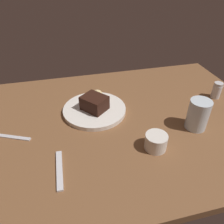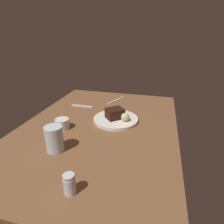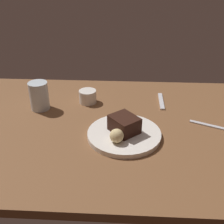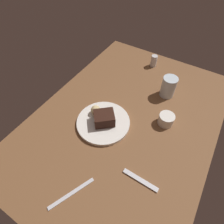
{
  "view_description": "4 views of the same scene",
  "coord_description": "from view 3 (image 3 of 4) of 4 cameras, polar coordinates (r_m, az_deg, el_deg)",
  "views": [
    {
      "loc": [
        -19.32,
        -65.43,
        55.92
      ],
      "look_at": [
        -2.67,
        2.54,
        5.31
      ],
      "focal_mm": 34.98,
      "sensor_mm": 36.0,
      "label": 1
    },
    {
      "loc": [
        87.36,
        30.34,
        51.86
      ],
      "look_at": [
        -8.15,
        5.61,
        8.63
      ],
      "focal_mm": 30.22,
      "sensor_mm": 36.0,
      "label": 2
    },
    {
      "loc": [
        -9.17,
        89.56,
        58.38
      ],
      "look_at": [
        -4.14,
        -0.28,
        8.24
      ],
      "focal_mm": 44.87,
      "sensor_mm": 36.0,
      "label": 3
    },
    {
      "loc": [
        -52.6,
        -24.07,
        77.27
      ],
      "look_at": [
        -2.57,
        6.61,
        6.06
      ],
      "focal_mm": 30.03,
      "sensor_mm": 36.0,
      "label": 4
    }
  ],
  "objects": [
    {
      "name": "butter_knife",
      "position": [
        1.1,
        20.35,
        -2.88
      ],
      "size": [
        17.93,
        8.99,
        0.5
      ],
      "primitive_type": "cube",
      "rotation": [
        0.0,
        0.0,
        5.87
      ],
      "color": "silver",
      "rests_on": "dining_table"
    },
    {
      "name": "dessert_plate",
      "position": [
        0.98,
        2.49,
        -4.56
      ],
      "size": [
        25.77,
        25.77,
        1.78
      ],
      "primitive_type": "cylinder",
      "color": "white",
      "rests_on": "dining_table"
    },
    {
      "name": "bread_roll",
      "position": [
        0.92,
        0.96,
        -4.87
      ],
      "size": [
        4.7,
        4.7,
        4.7
      ],
      "primitive_type": "sphere",
      "color": "#DBC184",
      "rests_on": "dessert_plate"
    },
    {
      "name": "dining_table",
      "position": [
        1.06,
        -2.24,
        -3.18
      ],
      "size": [
        120.0,
        84.0,
        3.0
      ],
      "primitive_type": "cube",
      "color": "brown",
      "rests_on": "ground"
    },
    {
      "name": "dessert_spoon",
      "position": [
        1.23,
        9.98,
        2.19
      ],
      "size": [
        2.08,
        15.03,
        0.7
      ],
      "primitive_type": "cube",
      "rotation": [
        0.0,
        0.0,
        4.69
      ],
      "color": "silver",
      "rests_on": "dining_table"
    },
    {
      "name": "coffee_cup",
      "position": [
        1.21,
        -4.97,
        3.17
      ],
      "size": [
        7.4,
        7.4,
        5.51
      ],
      "primitive_type": "cylinder",
      "color": "silver",
      "rests_on": "dining_table"
    },
    {
      "name": "water_glass",
      "position": [
        1.18,
        -14.62,
        3.21
      ],
      "size": [
        7.72,
        7.72,
        11.58
      ],
      "primitive_type": "cylinder",
      "color": "silver",
      "rests_on": "dining_table"
    },
    {
      "name": "chocolate_cake_slice",
      "position": [
        0.97,
        2.52,
        -2.5
      ],
      "size": [
        12.15,
        12.33,
        5.75
      ],
      "primitive_type": "cube",
      "rotation": [
        0.0,
        0.0,
        2.27
      ],
      "color": "black",
      "rests_on": "dessert_plate"
    }
  ]
}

